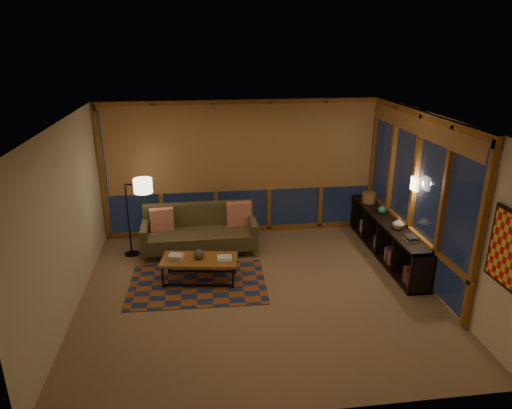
{
  "coord_description": "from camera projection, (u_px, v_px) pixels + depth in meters",
  "views": [
    {
      "loc": [
        -0.85,
        -6.23,
        3.79
      ],
      "look_at": [
        0.03,
        0.56,
        1.28
      ],
      "focal_mm": 32.0,
      "sensor_mm": 36.0,
      "label": 1
    }
  ],
  "objects": [
    {
      "name": "floor",
      "position": [
        259.0,
        292.0,
        7.21
      ],
      "size": [
        5.5,
        5.0,
        0.01
      ],
      "primitive_type": "cube",
      "color": "#997457",
      "rests_on": "ground"
    },
    {
      "name": "ceiling",
      "position": [
        259.0,
        122.0,
        6.28
      ],
      "size": [
        5.5,
        5.0,
        0.01
      ],
      "primitive_type": "cube",
      "color": "silver",
      "rests_on": "walls"
    },
    {
      "name": "walls",
      "position": [
        259.0,
        213.0,
        6.74
      ],
      "size": [
        5.51,
        5.01,
        2.7
      ],
      "color": "beige",
      "rests_on": "floor"
    },
    {
      "name": "window_wall_back",
      "position": [
        242.0,
        169.0,
        9.0
      ],
      "size": [
        5.3,
        0.16,
        2.6
      ],
      "primitive_type": null,
      "color": "#95621D",
      "rests_on": "walls"
    },
    {
      "name": "window_wall_right",
      "position": [
        413.0,
        193.0,
        7.62
      ],
      "size": [
        0.16,
        3.7,
        2.6
      ],
      "primitive_type": null,
      "color": "#95621D",
      "rests_on": "walls"
    },
    {
      "name": "wall_art",
      "position": [
        510.0,
        251.0,
        5.31
      ],
      "size": [
        0.06,
        0.74,
        0.94
      ],
      "primitive_type": null,
      "color": "red",
      "rests_on": "walls"
    },
    {
      "name": "wall_sconce",
      "position": [
        415.0,
        184.0,
        7.41
      ],
      "size": [
        0.12,
        0.18,
        0.22
      ],
      "primitive_type": null,
      "color": "#FFE1B3",
      "rests_on": "walls"
    },
    {
      "name": "sofa",
      "position": [
        200.0,
        231.0,
        8.44
      ],
      "size": [
        2.08,
        0.85,
        0.85
      ],
      "primitive_type": null,
      "rotation": [
        0.0,
        0.0,
        0.01
      ],
      "color": "brown",
      "rests_on": "floor"
    },
    {
      "name": "pillow_left",
      "position": [
        162.0,
        220.0,
        8.39
      ],
      "size": [
        0.44,
        0.19,
        0.43
      ],
      "primitive_type": null,
      "rotation": [
        0.0,
        0.0,
        0.12
      ],
      "color": "red",
      "rests_on": "sofa"
    },
    {
      "name": "pillow_right",
      "position": [
        239.0,
        213.0,
        8.64
      ],
      "size": [
        0.47,
        0.19,
        0.46
      ],
      "primitive_type": null,
      "rotation": [
        0.0,
        0.0,
        0.07
      ],
      "color": "red",
      "rests_on": "sofa"
    },
    {
      "name": "area_rug",
      "position": [
        198.0,
        284.0,
        7.45
      ],
      "size": [
        2.24,
        1.53,
        0.01
      ],
      "primitive_type": "cube",
      "rotation": [
        0.0,
        0.0,
        -0.03
      ],
      "color": "brown",
      "rests_on": "floor"
    },
    {
      "name": "coffee_table",
      "position": [
        200.0,
        270.0,
        7.48
      ],
      "size": [
        1.3,
        0.74,
        0.41
      ],
      "primitive_type": null,
      "rotation": [
        0.0,
        0.0,
        -0.15
      ],
      "color": "#95621D",
      "rests_on": "floor"
    },
    {
      "name": "book_stack_a",
      "position": [
        176.0,
        256.0,
        7.41
      ],
      "size": [
        0.27,
        0.24,
        0.07
      ],
      "primitive_type": null,
      "rotation": [
        0.0,
        0.0,
        -0.25
      ],
      "color": "silver",
      "rests_on": "coffee_table"
    },
    {
      "name": "book_stack_b",
      "position": [
        224.0,
        258.0,
        7.37
      ],
      "size": [
        0.28,
        0.22,
        0.05
      ],
      "primitive_type": null,
      "rotation": [
        0.0,
        0.0,
        -0.05
      ],
      "color": "silver",
      "rests_on": "coffee_table"
    },
    {
      "name": "ceramic_pot",
      "position": [
        199.0,
        254.0,
        7.38
      ],
      "size": [
        0.17,
        0.17,
        0.17
      ],
      "primitive_type": "sphere",
      "rotation": [
        0.0,
        0.0,
        -0.02
      ],
      "color": "black",
      "rests_on": "coffee_table"
    },
    {
      "name": "floor_lamp",
      "position": [
        128.0,
        217.0,
        8.22
      ],
      "size": [
        0.58,
        0.47,
        1.5
      ],
      "primitive_type": null,
      "rotation": [
        0.0,
        0.0,
        -0.34
      ],
      "color": "black",
      "rests_on": "floor"
    },
    {
      "name": "bookshelf",
      "position": [
        386.0,
        238.0,
        8.32
      ],
      "size": [
        0.4,
        2.82,
        0.71
      ],
      "primitive_type": null,
      "color": "black",
      "rests_on": "floor"
    },
    {
      "name": "basket",
      "position": [
        369.0,
        197.0,
        9.04
      ],
      "size": [
        0.33,
        0.33,
        0.2
      ],
      "primitive_type": "cylinder",
      "rotation": [
        0.0,
        0.0,
        -0.32
      ],
      "color": "olive",
      "rests_on": "bookshelf"
    },
    {
      "name": "teal_bowl",
      "position": [
        382.0,
        210.0,
        8.46
      ],
      "size": [
        0.16,
        0.16,
        0.15
      ],
      "primitive_type": "sphere",
      "rotation": [
        0.0,
        0.0,
        0.1
      ],
      "color": "#217365",
      "rests_on": "bookshelf"
    },
    {
      "name": "vase",
      "position": [
        399.0,
        223.0,
        7.78
      ],
      "size": [
        0.22,
        0.22,
        0.21
      ],
      "primitive_type": "imported",
      "rotation": [
        0.0,
        0.0,
        -0.13
      ],
      "color": "tan",
      "rests_on": "bookshelf"
    },
    {
      "name": "shelf_book_stack",
      "position": [
        410.0,
        238.0,
        7.36
      ],
      "size": [
        0.17,
        0.23,
        0.07
      ],
      "primitive_type": null,
      "rotation": [
        0.0,
        0.0,
        -0.0
      ],
      "color": "silver",
      "rests_on": "bookshelf"
    }
  ]
}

